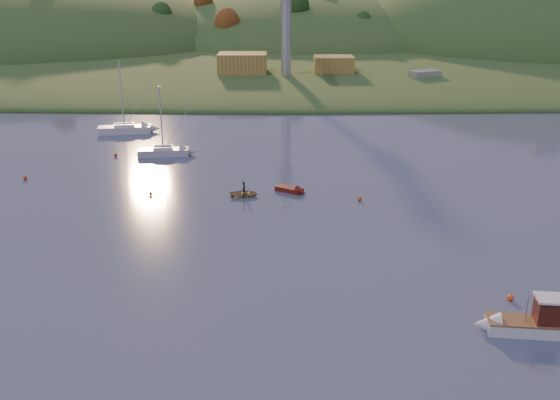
{
  "coord_description": "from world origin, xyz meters",
  "views": [
    {
      "loc": [
        0.89,
        -22.05,
        24.17
      ],
      "look_at": [
        0.78,
        34.88,
        3.5
      ],
      "focal_mm": 40.0,
      "sensor_mm": 36.0,
      "label": 1
    }
  ],
  "objects_px": {
    "fishing_boat": "(519,322)",
    "sailboat_near": "(163,151)",
    "canoe": "(244,194)",
    "red_tender": "(295,190)",
    "sailboat_far": "(125,129)"
  },
  "relations": [
    {
      "from": "fishing_boat",
      "to": "sailboat_near",
      "type": "bearing_deg",
      "value": -47.55
    },
    {
      "from": "fishing_boat",
      "to": "canoe",
      "type": "distance_m",
      "value": 35.94
    },
    {
      "from": "sailboat_near",
      "to": "fishing_boat",
      "type": "bearing_deg",
      "value": -59.52
    },
    {
      "from": "canoe",
      "to": "red_tender",
      "type": "xyz_separation_m",
      "value": [
        5.85,
        1.33,
        -0.07
      ]
    },
    {
      "from": "sailboat_near",
      "to": "red_tender",
      "type": "relative_size",
      "value": 2.48
    },
    {
      "from": "sailboat_far",
      "to": "canoe",
      "type": "xyz_separation_m",
      "value": [
        21.0,
        -30.5,
        -0.4
      ]
    },
    {
      "from": "fishing_boat",
      "to": "canoe",
      "type": "relative_size",
      "value": 1.91
    },
    {
      "from": "sailboat_near",
      "to": "canoe",
      "type": "bearing_deg",
      "value": -59.82
    },
    {
      "from": "sailboat_far",
      "to": "red_tender",
      "type": "relative_size",
      "value": 2.92
    },
    {
      "from": "sailboat_far",
      "to": "red_tender",
      "type": "distance_m",
      "value": 39.65
    },
    {
      "from": "fishing_boat",
      "to": "sailboat_far",
      "type": "xyz_separation_m",
      "value": [
        -42.24,
        59.49,
        -0.12
      ]
    },
    {
      "from": "canoe",
      "to": "sailboat_far",
      "type": "bearing_deg",
      "value": 31.5
    },
    {
      "from": "sailboat_far",
      "to": "canoe",
      "type": "relative_size",
      "value": 3.51
    },
    {
      "from": "fishing_boat",
      "to": "canoe",
      "type": "height_order",
      "value": "fishing_boat"
    },
    {
      "from": "sailboat_near",
      "to": "red_tender",
      "type": "height_order",
      "value": "sailboat_near"
    }
  ]
}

